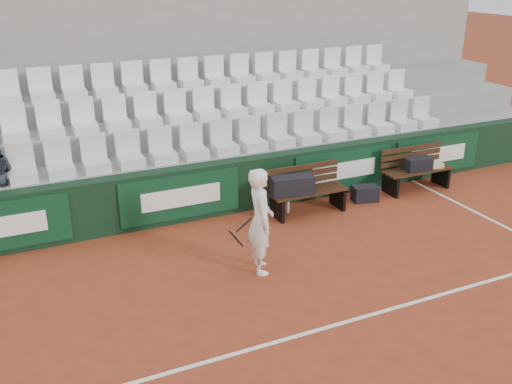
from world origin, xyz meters
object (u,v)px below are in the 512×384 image
at_px(water_bottle_near, 288,207).
at_px(water_bottle_far, 379,194).
at_px(sports_bag_left, 292,185).
at_px(bench_left, 308,202).
at_px(tennis_player, 260,221).
at_px(sports_bag_ground, 365,193).
at_px(bench_right, 416,179).
at_px(sports_bag_right, 418,164).

xyz_separation_m(water_bottle_near, water_bottle_far, (1.90, -0.24, 0.02)).
height_order(sports_bag_left, water_bottle_far, sports_bag_left).
distance_m(bench_left, tennis_player, 2.42).
height_order(bench_left, sports_bag_ground, bench_left).
bearing_deg(tennis_player, water_bottle_near, 51.62).
relative_size(bench_right, sports_bag_ground, 3.01).
bearing_deg(sports_bag_left, bench_left, 0.83).
distance_m(bench_left, water_bottle_near, 0.40).
bearing_deg(bench_right, tennis_player, -158.85).
bearing_deg(water_bottle_far, bench_right, 8.52).
distance_m(bench_left, sports_bag_left, 0.53).
distance_m(bench_left, sports_bag_ground, 1.32).
xyz_separation_m(sports_bag_right, sports_bag_ground, (-1.28, -0.02, -0.43)).
bearing_deg(sports_bag_right, bench_right, 58.84).
distance_m(bench_right, sports_bag_ground, 1.30).
bearing_deg(water_bottle_near, tennis_player, -128.38).
xyz_separation_m(bench_right, sports_bag_right, (-0.02, -0.04, 0.35)).
xyz_separation_m(bench_left, water_bottle_near, (-0.33, 0.18, -0.11)).
bearing_deg(bench_right, sports_bag_right, -121.16).
distance_m(sports_bag_right, tennis_player, 4.63).
xyz_separation_m(sports_bag_right, water_bottle_near, (-2.93, 0.12, -0.46)).
bearing_deg(water_bottle_far, water_bottle_near, 172.95).
distance_m(sports_bag_left, sports_bag_right, 2.95).
bearing_deg(tennis_player, water_bottle_far, 24.82).
height_order(sports_bag_right, water_bottle_far, sports_bag_right).
distance_m(water_bottle_far, tennis_player, 3.70).
xyz_separation_m(bench_right, sports_bag_left, (-2.97, -0.11, 0.39)).
relative_size(sports_bag_right, tennis_player, 0.33).
height_order(sports_bag_ground, tennis_player, tennis_player).
distance_m(water_bottle_near, tennis_player, 2.35).
xyz_separation_m(bench_right, tennis_player, (-4.35, -1.68, 0.60)).
relative_size(sports_bag_ground, water_bottle_far, 1.90).
distance_m(sports_bag_right, water_bottle_near, 2.97).
height_order(sports_bag_left, sports_bag_ground, sports_bag_left).
height_order(bench_left, bench_right, same).
distance_m(bench_left, water_bottle_far, 1.57).
relative_size(bench_right, sports_bag_right, 2.73).
xyz_separation_m(water_bottle_far, tennis_player, (-3.30, -1.52, 0.69)).
bearing_deg(bench_left, tennis_player, -137.56).
bearing_deg(bench_right, water_bottle_far, -171.48).
bearing_deg(sports_bag_right, tennis_player, -159.21).
distance_m(bench_right, water_bottle_far, 1.07).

